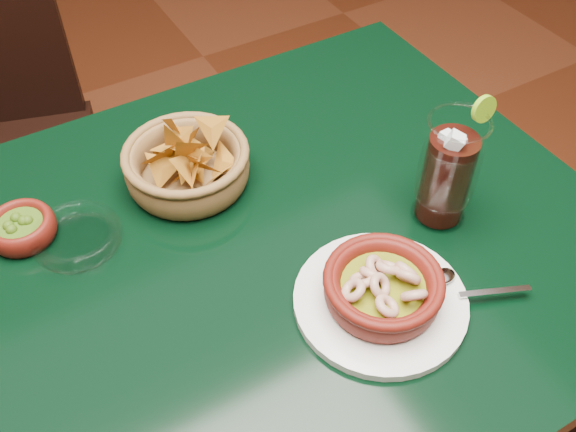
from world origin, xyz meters
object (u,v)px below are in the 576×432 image
shrimp_plate (382,290)px  chip_basket (187,165)px  dining_table (197,318)px  cola_drink (448,172)px

shrimp_plate → chip_basket: 0.35m
dining_table → chip_basket: (0.08, 0.17, 0.13)m
dining_table → shrimp_plate: (0.19, -0.16, 0.13)m
shrimp_plate → cola_drink: (0.16, 0.09, 0.05)m
dining_table → shrimp_plate: bearing=-40.4°
dining_table → chip_basket: bearing=65.6°
shrimp_plate → dining_table: bearing=139.6°
dining_table → cola_drink: 0.41m
dining_table → cola_drink: (0.36, -0.08, 0.18)m
dining_table → shrimp_plate: size_ratio=4.21×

